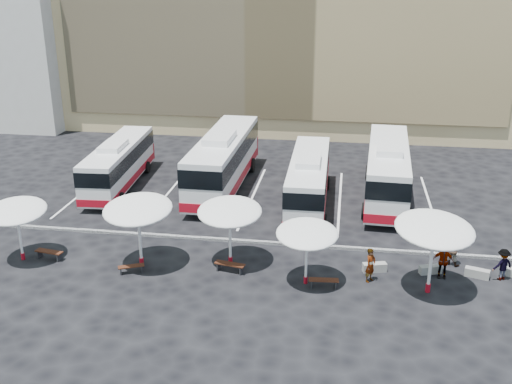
# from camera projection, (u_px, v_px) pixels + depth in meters

# --- Properties ---
(ground) EXTENTS (120.00, 120.00, 0.00)m
(ground) POSITION_uv_depth(u_px,v_px,m) (231.00, 245.00, 34.18)
(ground) COLOR black
(ground) RESTS_ON ground
(apartment_block) EXTENTS (14.00, 14.00, 18.00)m
(apartment_block) POSITION_uv_depth(u_px,v_px,m) (13.00, 30.00, 61.01)
(apartment_block) COLOR beige
(apartment_block) RESTS_ON ground
(curb_divider) EXTENTS (34.00, 0.25, 0.15)m
(curb_divider) POSITION_uv_depth(u_px,v_px,m) (232.00, 240.00, 34.61)
(curb_divider) COLOR black
(curb_divider) RESTS_ON ground
(bay_lines) EXTENTS (24.15, 12.00, 0.01)m
(bay_lines) POSITION_uv_depth(u_px,v_px,m) (253.00, 196.00, 41.58)
(bay_lines) COLOR white
(bay_lines) RESTS_ON ground
(bus_0) EXTENTS (3.09, 11.14, 3.50)m
(bus_0) POSITION_uv_depth(u_px,v_px,m) (119.00, 163.00, 42.88)
(bus_0) COLOR white
(bus_0) RESTS_ON ground
(bus_1) EXTENTS (3.23, 13.31, 4.21)m
(bus_1) POSITION_uv_depth(u_px,v_px,m) (224.00, 159.00, 42.56)
(bus_1) COLOR white
(bus_1) RESTS_ON ground
(bus_2) EXTENTS (2.79, 11.39, 3.60)m
(bus_2) POSITION_uv_depth(u_px,v_px,m) (309.00, 179.00, 39.38)
(bus_2) COLOR white
(bus_2) RESTS_ON ground
(bus_3) EXTENTS (3.40, 12.75, 4.01)m
(bus_3) POSITION_uv_depth(u_px,v_px,m) (387.00, 169.00, 40.74)
(bus_3) COLOR white
(bus_3) RESTS_ON ground
(sunshade_0) EXTENTS (3.91, 3.94, 3.33)m
(sunshade_0) POSITION_uv_depth(u_px,v_px,m) (16.00, 211.00, 31.52)
(sunshade_0) COLOR white
(sunshade_0) RESTS_ON ground
(sunshade_1) EXTENTS (3.68, 3.73, 3.76)m
(sunshade_1) POSITION_uv_depth(u_px,v_px,m) (138.00, 209.00, 30.77)
(sunshade_1) COLOR white
(sunshade_1) RESTS_ON ground
(sunshade_2) EXTENTS (3.61, 3.65, 3.53)m
(sunshade_2) POSITION_uv_depth(u_px,v_px,m) (230.00, 212.00, 30.99)
(sunshade_2) COLOR white
(sunshade_2) RESTS_ON ground
(sunshade_3) EXTENTS (3.32, 3.35, 3.19)m
(sunshade_3) POSITION_uv_depth(u_px,v_px,m) (307.00, 234.00, 29.08)
(sunshade_3) COLOR white
(sunshade_3) RESTS_ON ground
(sunshade_4) EXTENTS (4.78, 4.81, 3.92)m
(sunshade_4) POSITION_uv_depth(u_px,v_px,m) (435.00, 229.00, 28.06)
(sunshade_4) COLOR white
(sunshade_4) RESTS_ON ground
(wood_bench_0) EXTENTS (1.60, 0.65, 0.48)m
(wood_bench_0) POSITION_uv_depth(u_px,v_px,m) (49.00, 253.00, 32.42)
(wood_bench_0) COLOR #32160B
(wood_bench_0) RESTS_ON ground
(wood_bench_1) EXTENTS (1.35, 0.88, 0.41)m
(wood_bench_1) POSITION_uv_depth(u_px,v_px,m) (131.00, 267.00, 30.96)
(wood_bench_1) COLOR #32160B
(wood_bench_1) RESTS_ON ground
(wood_bench_2) EXTENTS (1.64, 0.72, 0.49)m
(wood_bench_2) POSITION_uv_depth(u_px,v_px,m) (230.00, 265.00, 31.02)
(wood_bench_2) COLOR #32160B
(wood_bench_2) RESTS_ON ground
(wood_bench_3) EXTENTS (1.51, 0.51, 0.45)m
(wood_bench_3) POSITION_uv_depth(u_px,v_px,m) (324.00, 281.00, 29.50)
(wood_bench_3) COLOR #32160B
(wood_bench_3) RESTS_ON ground
(conc_bench_0) EXTENTS (1.29, 0.72, 0.46)m
(conc_bench_0) POSITION_uv_depth(u_px,v_px,m) (374.00, 267.00, 31.14)
(conc_bench_0) COLOR gray
(conc_bench_0) RESTS_ON ground
(conc_bench_1) EXTENTS (1.22, 0.76, 0.43)m
(conc_bench_1) POSITION_uv_depth(u_px,v_px,m) (430.00, 269.00, 30.94)
(conc_bench_1) COLOR gray
(conc_bench_1) RESTS_ON ground
(conc_bench_2) EXTENTS (1.27, 0.75, 0.45)m
(conc_bench_2) POSITION_uv_depth(u_px,v_px,m) (477.00, 273.00, 30.56)
(conc_bench_2) COLOR gray
(conc_bench_2) RESTS_ON ground
(passenger_0) EXTENTS (0.73, 0.78, 1.79)m
(passenger_0) POSITION_uv_depth(u_px,v_px,m) (370.00, 265.00, 29.92)
(passenger_0) COLOR black
(passenger_0) RESTS_ON ground
(passenger_1) EXTENTS (1.09, 1.04, 1.77)m
(passenger_1) POSITION_uv_depth(u_px,v_px,m) (454.00, 250.00, 31.62)
(passenger_1) COLOR black
(passenger_1) RESTS_ON ground
(passenger_2) EXTENTS (1.09, 0.52, 1.82)m
(passenger_2) POSITION_uv_depth(u_px,v_px,m) (443.00, 261.00, 30.29)
(passenger_2) COLOR black
(passenger_2) RESTS_ON ground
(passenger_3) EXTENTS (1.25, 1.04, 1.68)m
(passenger_3) POSITION_uv_depth(u_px,v_px,m) (502.00, 265.00, 30.11)
(passenger_3) COLOR black
(passenger_3) RESTS_ON ground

